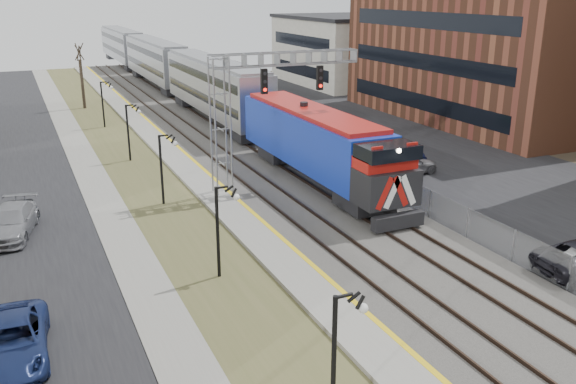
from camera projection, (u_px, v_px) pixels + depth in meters
street_west at (16, 186)px, 37.36m from camera, size 7.00×120.00×0.04m
sidewalk at (92, 177)px, 39.11m from camera, size 2.00×120.00×0.08m
grass_median at (139, 172)px, 40.28m from camera, size 4.00×120.00×0.06m
platform at (183, 165)px, 41.42m from camera, size 2.00×120.00×0.24m
ballast_bed at (252, 158)px, 43.38m from camera, size 8.00×120.00×0.20m
parking_lot at (394, 142)px, 48.08m from camera, size 16.00×120.00×0.04m
platform_edge at (196, 162)px, 41.72m from camera, size 0.24×120.00×0.01m
track_near at (225, 158)px, 42.54m from camera, size 1.58×120.00×0.15m
track_far at (271, 153)px, 43.91m from camera, size 1.58×120.00×0.15m
train at (172, 71)px, 67.58m from camera, size 3.00×85.85×5.33m
signal_gantry at (249, 99)px, 34.50m from camera, size 9.00×1.07×8.15m
lampposts at (216, 231)px, 25.20m from camera, size 0.14×62.14×4.00m
fence at (305, 142)px, 44.79m from camera, size 0.04×120.00×1.60m
buildings_east at (574, 58)px, 48.24m from camera, size 16.00×76.00×15.00m
car_lot_d at (388, 156)px, 41.24m from camera, size 5.75×2.91×1.60m
car_lot_e at (409, 165)px, 39.46m from camera, size 4.12×2.09×1.35m
car_lot_f at (362, 134)px, 47.49m from camera, size 5.04×2.32×1.60m
car_street_a at (12, 342)px, 19.67m from camera, size 2.51×4.93×1.34m
car_street_b at (11, 222)px, 29.68m from camera, size 3.08×5.22×1.42m
car_lot_g at (280, 110)px, 56.84m from camera, size 4.90×2.54×1.54m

